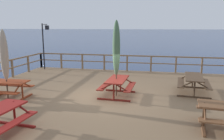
# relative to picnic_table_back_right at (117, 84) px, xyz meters

# --- Properties ---
(ground_plane) EXTENTS (600.00, 600.00, 0.00)m
(ground_plane) POSITION_rel_picnic_table_back_right_xyz_m (-0.39, -0.18, -1.21)
(ground_plane) COLOR navy
(wooden_deck) EXTENTS (13.15, 12.11, 0.65)m
(wooden_deck) POSITION_rel_picnic_table_back_right_xyz_m (-0.39, -0.18, -0.88)
(wooden_deck) COLOR #846647
(wooden_deck) RESTS_ON ground
(railing_waterside_far) EXTENTS (12.95, 0.10, 1.09)m
(railing_waterside_far) POSITION_rel_picnic_table_back_right_xyz_m (-0.39, 5.72, 0.19)
(railing_waterside_far) COLOR brown
(railing_waterside_far) RESTS_ON wooden_deck
(picnic_table_back_right) EXTENTS (1.45, 1.77, 0.78)m
(picnic_table_back_right) POSITION_rel_picnic_table_back_right_xyz_m (0.00, 0.00, 0.00)
(picnic_table_back_right) COLOR maroon
(picnic_table_back_right) RESTS_ON wooden_deck
(picnic_table_mid_left) EXTENTS (1.74, 1.45, 0.78)m
(picnic_table_mid_left) POSITION_rel_picnic_table_back_right_xyz_m (-4.41, -1.36, -0.00)
(picnic_table_mid_left) COLOR #993819
(picnic_table_mid_left) RESTS_ON wooden_deck
(picnic_table_mid_centre) EXTENTS (1.57, 2.14, 0.78)m
(picnic_table_mid_centre) POSITION_rel_picnic_table_back_right_xyz_m (3.33, 1.23, 0.01)
(picnic_table_mid_centre) COLOR brown
(picnic_table_mid_centre) RESTS_ON wooden_deck
(patio_umbrella_tall_mid_left) EXTENTS (0.32, 0.32, 3.27)m
(patio_umbrella_tall_mid_left) POSITION_rel_picnic_table_back_right_xyz_m (-0.05, 0.01, 1.52)
(patio_umbrella_tall_mid_left) COLOR #4C3828
(patio_umbrella_tall_mid_left) RESTS_ON wooden_deck
(patio_umbrella_tall_back_left) EXTENTS (0.32, 0.32, 2.90)m
(patio_umbrella_tall_back_left) POSITION_rel_picnic_table_back_right_xyz_m (-4.38, -1.41, 1.29)
(patio_umbrella_tall_back_left) COLOR #4C3828
(patio_umbrella_tall_back_left) RESTS_ON wooden_deck
(lamp_post_hooked) EXTENTS (0.64, 0.39, 3.20)m
(lamp_post_hooked) POSITION_rel_picnic_table_back_right_xyz_m (-6.09, 5.09, 1.56)
(lamp_post_hooked) COLOR black
(lamp_post_hooked) RESTS_ON wooden_deck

